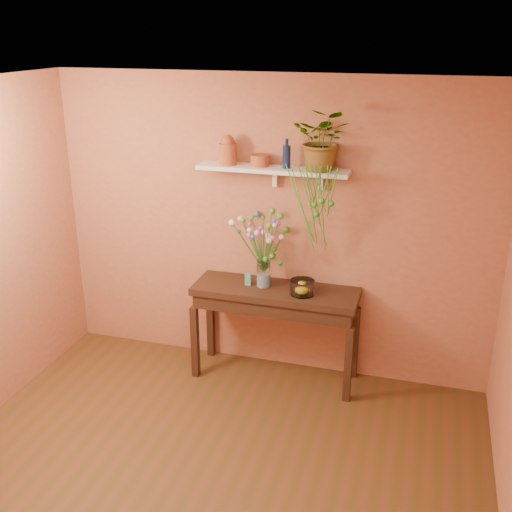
# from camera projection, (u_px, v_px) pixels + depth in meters

# --- Properties ---
(room) EXTENTS (4.04, 4.04, 2.70)m
(room) POSITION_uv_depth(u_px,v_px,m) (183.00, 328.00, 3.65)
(room) COLOR #522F18
(room) RESTS_ON ground
(sideboard) EXTENTS (1.46, 0.47, 0.89)m
(sideboard) POSITION_uv_depth(u_px,v_px,m) (275.00, 302.00, 5.39)
(sideboard) COLOR #361F13
(sideboard) RESTS_ON ground
(wall_shelf) EXTENTS (1.30, 0.24, 0.19)m
(wall_shelf) POSITION_uv_depth(u_px,v_px,m) (274.00, 170.00, 5.11)
(wall_shelf) COLOR white
(wall_shelf) RESTS_ON room
(terracotta_jug) EXTENTS (0.18, 0.18, 0.26)m
(terracotta_jug) POSITION_uv_depth(u_px,v_px,m) (228.00, 151.00, 5.16)
(terracotta_jug) COLOR #994526
(terracotta_jug) RESTS_ON wall_shelf
(terracotta_pot) EXTENTS (0.20, 0.20, 0.10)m
(terracotta_pot) POSITION_uv_depth(u_px,v_px,m) (260.00, 160.00, 5.13)
(terracotta_pot) COLOR #994526
(terracotta_pot) RESTS_ON wall_shelf
(blue_bottle) EXTENTS (0.08, 0.08, 0.24)m
(blue_bottle) POSITION_uv_depth(u_px,v_px,m) (287.00, 156.00, 5.04)
(blue_bottle) COLOR #0F1B3C
(blue_bottle) RESTS_ON wall_shelf
(spider_plant) EXTENTS (0.50, 0.45, 0.51)m
(spider_plant) POSITION_uv_depth(u_px,v_px,m) (323.00, 140.00, 4.90)
(spider_plant) COLOR #307C1F
(spider_plant) RESTS_ON wall_shelf
(plant_fronds) EXTENTS (0.44, 0.35, 0.78)m
(plant_fronds) POSITION_uv_depth(u_px,v_px,m) (317.00, 203.00, 4.92)
(plant_fronds) COLOR #307C1F
(plant_fronds) RESTS_ON wall_shelf
(glass_vase) EXTENTS (0.12, 0.12, 0.25)m
(glass_vase) POSITION_uv_depth(u_px,v_px,m) (264.00, 275.00, 5.35)
(glass_vase) COLOR white
(glass_vase) RESTS_ON sideboard
(bouquet) EXTENTS (0.46, 0.46, 0.55)m
(bouquet) POSITION_uv_depth(u_px,v_px,m) (265.00, 234.00, 5.23)
(bouquet) COLOR #386B28
(bouquet) RESTS_ON glass_vase
(glass_bowl) EXTENTS (0.21, 0.21, 0.13)m
(glass_bowl) POSITION_uv_depth(u_px,v_px,m) (302.00, 288.00, 5.21)
(glass_bowl) COLOR white
(glass_bowl) RESTS_ON sideboard
(lemon) EXTENTS (0.07, 0.07, 0.07)m
(lemon) POSITION_uv_depth(u_px,v_px,m) (302.00, 289.00, 5.23)
(lemon) COLOR yellow
(lemon) RESTS_ON glass_bowl
(carton) EXTENTS (0.05, 0.04, 0.11)m
(carton) POSITION_uv_depth(u_px,v_px,m) (248.00, 279.00, 5.40)
(carton) COLOR teal
(carton) RESTS_ON sideboard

